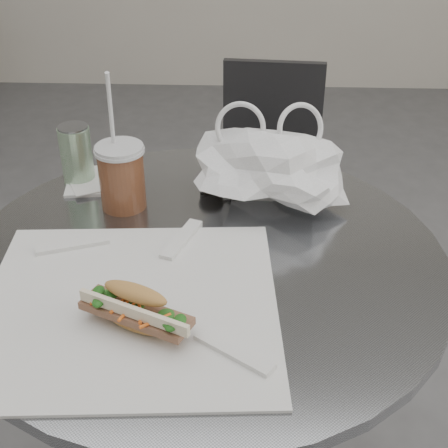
{
  "coord_description": "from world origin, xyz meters",
  "views": [
    {
      "loc": [
        0.07,
        -0.59,
        1.3
      ],
      "look_at": [
        0.03,
        0.21,
        0.79
      ],
      "focal_mm": 50.0,
      "sensor_mm": 36.0,
      "label": 1
    }
  ],
  "objects_px": {
    "iced_coffee": "(122,175)",
    "drink_can": "(76,154)",
    "banh_mi": "(136,309)",
    "sunglasses": "(227,184)",
    "chair_far": "(267,203)",
    "cafe_table": "(205,378)"
  },
  "relations": [
    {
      "from": "iced_coffee",
      "to": "drink_can",
      "type": "height_order",
      "value": "iced_coffee"
    },
    {
      "from": "banh_mi",
      "to": "iced_coffee",
      "type": "distance_m",
      "value": 0.33
    },
    {
      "from": "banh_mi",
      "to": "sunglasses",
      "type": "bearing_deg",
      "value": 98.83
    },
    {
      "from": "chair_far",
      "to": "banh_mi",
      "type": "distance_m",
      "value": 1.15
    },
    {
      "from": "banh_mi",
      "to": "iced_coffee",
      "type": "xyz_separation_m",
      "value": [
        -0.07,
        0.32,
        0.03
      ]
    },
    {
      "from": "sunglasses",
      "to": "drink_can",
      "type": "relative_size",
      "value": 0.93
    },
    {
      "from": "iced_coffee",
      "to": "sunglasses",
      "type": "distance_m",
      "value": 0.19
    },
    {
      "from": "cafe_table",
      "to": "drink_can",
      "type": "relative_size",
      "value": 6.87
    },
    {
      "from": "sunglasses",
      "to": "drink_can",
      "type": "xyz_separation_m",
      "value": [
        -0.28,
        0.03,
        0.04
      ]
    },
    {
      "from": "iced_coffee",
      "to": "sunglasses",
      "type": "relative_size",
      "value": 2.4
    },
    {
      "from": "cafe_table",
      "to": "iced_coffee",
      "type": "height_order",
      "value": "iced_coffee"
    },
    {
      "from": "cafe_table",
      "to": "chair_far",
      "type": "distance_m",
      "value": 0.88
    },
    {
      "from": "chair_far",
      "to": "drink_can",
      "type": "height_order",
      "value": "drink_can"
    },
    {
      "from": "banh_mi",
      "to": "sunglasses",
      "type": "height_order",
      "value": "banh_mi"
    },
    {
      "from": "cafe_table",
      "to": "iced_coffee",
      "type": "bearing_deg",
      "value": 136.59
    },
    {
      "from": "chair_far",
      "to": "cafe_table",
      "type": "bearing_deg",
      "value": 85.88
    },
    {
      "from": "drink_can",
      "to": "cafe_table",
      "type": "bearing_deg",
      "value": -42.52
    },
    {
      "from": "cafe_table",
      "to": "banh_mi",
      "type": "relative_size",
      "value": 3.81
    },
    {
      "from": "cafe_table",
      "to": "banh_mi",
      "type": "xyz_separation_m",
      "value": [
        -0.07,
        -0.18,
        0.31
      ]
    },
    {
      "from": "cafe_table",
      "to": "drink_can",
      "type": "bearing_deg",
      "value": 137.48
    },
    {
      "from": "cafe_table",
      "to": "drink_can",
      "type": "xyz_separation_m",
      "value": [
        -0.25,
        0.23,
        0.33
      ]
    },
    {
      "from": "banh_mi",
      "to": "chair_far",
      "type": "bearing_deg",
      "value": 103.34
    }
  ]
}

